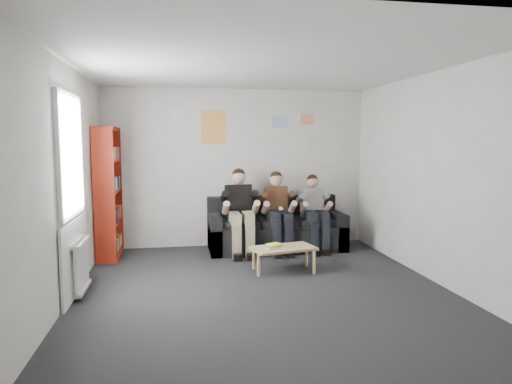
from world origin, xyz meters
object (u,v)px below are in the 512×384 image
(person_middle, at_px, (278,212))
(person_right, at_px, (315,212))
(coffee_table, at_px, (283,250))
(sofa, at_px, (276,231))
(person_left, at_px, (240,212))
(bookshelf, at_px, (109,193))

(person_middle, distance_m, person_right, 0.63)
(coffee_table, height_order, person_right, person_right)
(sofa, distance_m, person_left, 0.75)
(person_left, relative_size, person_right, 1.09)
(sofa, xyz_separation_m, bookshelf, (-2.67, -0.08, 0.70))
(sofa, height_order, person_left, person_left)
(bookshelf, bearing_deg, person_left, -5.03)
(person_left, height_order, person_middle, person_left)
(sofa, relative_size, person_right, 1.79)
(person_right, bearing_deg, person_middle, 177.83)
(coffee_table, relative_size, person_right, 0.69)
(person_left, bearing_deg, sofa, 13.72)
(coffee_table, bearing_deg, person_right, 54.97)
(coffee_table, relative_size, person_middle, 0.66)
(bookshelf, xyz_separation_m, person_middle, (2.67, -0.12, -0.35))
(bookshelf, bearing_deg, coffee_table, -28.27)
(bookshelf, height_order, person_right, bookshelf)
(sofa, xyz_separation_m, person_right, (0.63, -0.20, 0.32))
(bookshelf, distance_m, coffee_table, 2.89)
(person_middle, xyz_separation_m, person_right, (0.63, 0.00, -0.02))
(person_left, distance_m, person_middle, 0.63)
(person_left, distance_m, person_right, 1.25)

